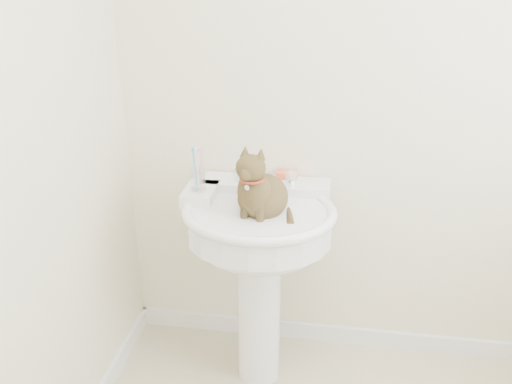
% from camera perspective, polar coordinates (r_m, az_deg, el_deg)
% --- Properties ---
extents(wall_back, '(2.20, 0.00, 2.50)m').
position_cam_1_polar(wall_back, '(2.32, 12.41, 9.56)').
color(wall_back, beige).
rests_on(wall_back, ground).
extents(baseboard_back, '(2.20, 0.02, 0.09)m').
position_cam_1_polar(baseboard_back, '(2.85, 10.25, -14.67)').
color(baseboard_back, white).
rests_on(baseboard_back, floor).
extents(pedestal_sink, '(0.65, 0.63, 0.89)m').
position_cam_1_polar(pedestal_sink, '(2.26, 0.26, -5.25)').
color(pedestal_sink, white).
rests_on(pedestal_sink, floor).
extents(faucet, '(0.28, 0.12, 0.14)m').
position_cam_1_polar(faucet, '(2.30, 0.92, 1.75)').
color(faucet, silver).
rests_on(faucet, pedestal_sink).
extents(soap_bar, '(0.09, 0.06, 0.03)m').
position_cam_1_polar(soap_bar, '(2.39, 3.24, 1.82)').
color(soap_bar, '#F65C32').
rests_on(soap_bar, pedestal_sink).
extents(toothbrush_cup, '(0.07, 0.07, 0.18)m').
position_cam_1_polar(toothbrush_cup, '(2.26, -6.10, 1.31)').
color(toothbrush_cup, silver).
rests_on(toothbrush_cup, pedestal_sink).
extents(cat, '(0.22, 0.28, 0.41)m').
position_cam_1_polar(cat, '(2.14, 0.52, -0.11)').
color(cat, brown).
rests_on(cat, pedestal_sink).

